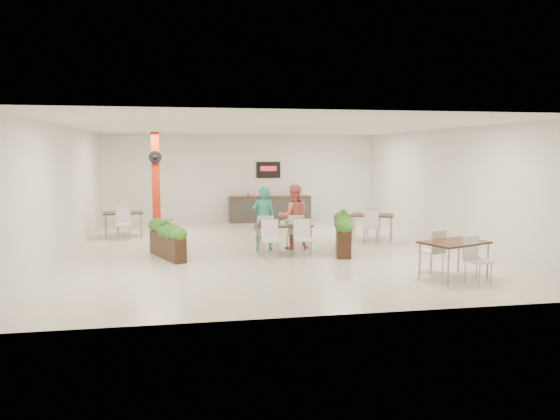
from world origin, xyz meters
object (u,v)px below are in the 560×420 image
object	(u,v)px
service_counter	(270,208)
side_table_c	(454,247)
planter_right	(343,232)
side_table_b	(372,218)
main_table	(283,229)
planter_left	(167,237)
side_table_a	(123,216)
diner_woman	(294,217)
diner_man	(264,218)
red_column	(156,181)

from	to	relation	value
service_counter	side_table_c	bearing A→B (deg)	-76.96
planter_right	side_table_b	xyz separation A→B (m)	(1.41, 1.73, 0.12)
service_counter	main_table	size ratio (longest dim) A/B	1.80
planter_left	side_table_a	xyz separation A→B (m)	(-1.37, 3.63, 0.12)
side_table_a	diner_woman	bearing A→B (deg)	-37.04
diner_woman	planter_left	bearing A→B (deg)	14.02
side_table_a	side_table_c	bearing A→B (deg)	-48.30
main_table	diner_woman	world-z (taller)	diner_woman
diner_man	side_table_c	xyz separation A→B (m)	(3.33, -3.89, -0.20)
side_table_a	planter_right	bearing A→B (deg)	-36.92
red_column	planter_right	xyz separation A→B (m)	(4.84, -4.56, -1.13)
service_counter	diner_woman	world-z (taller)	service_counter
diner_man	diner_woman	bearing A→B (deg)	-177.84
diner_man	side_table_b	world-z (taller)	diner_man
diner_woman	planter_right	xyz separation A→B (m)	(1.15, -0.71, -0.34)
diner_woman	main_table	bearing A→B (deg)	60.10
main_table	side_table_b	bearing A→B (deg)	29.38
diner_woman	planter_right	distance (m)	1.39
diner_woman	planter_left	distance (m)	3.36
diner_man	planter_left	xyz separation A→B (m)	(-2.47, -0.69, -0.33)
diner_man	planter_left	distance (m)	2.59
red_column	side_table_c	bearing A→B (deg)	-51.21
red_column	side_table_a	size ratio (longest dim) A/B	1.94
red_column	service_counter	xyz separation A→B (m)	(4.00, 1.86, -1.15)
planter_left	planter_right	distance (m)	4.42
side_table_c	side_table_a	bearing A→B (deg)	115.04
planter_left	side_table_b	size ratio (longest dim) A/B	1.06
service_counter	main_table	world-z (taller)	service_counter
main_table	diner_man	size ratio (longest dim) A/B	1.00
service_counter	planter_left	xyz separation A→B (m)	(-3.58, -6.40, 0.01)
red_column	diner_woman	bearing A→B (deg)	-46.17
main_table	side_table_c	distance (m)	4.37
service_counter	diner_woman	bearing A→B (deg)	-93.03
planter_left	side_table_c	bearing A→B (deg)	-28.92
diner_man	planter_left	size ratio (longest dim) A/B	0.95
service_counter	side_table_b	world-z (taller)	service_counter
side_table_b	planter_left	bearing A→B (deg)	-139.89
red_column	side_table_a	bearing A→B (deg)	-136.32
side_table_a	diner_man	bearing A→B (deg)	-42.11
diner_woman	side_table_a	bearing A→B (deg)	-30.18
planter_left	side_table_a	distance (m)	3.88
diner_man	diner_woman	world-z (taller)	diner_woman
service_counter	main_table	distance (m)	6.41
service_counter	side_table_c	world-z (taller)	service_counter
side_table_c	service_counter	bearing A→B (deg)	81.69
red_column	planter_left	distance (m)	4.70
main_table	side_table_b	size ratio (longest dim) A/B	1.01
main_table	side_table_c	world-z (taller)	same
diner_woman	side_table_b	world-z (taller)	diner_woman
side_table_a	side_table_b	xyz separation A→B (m)	(7.21, -1.92, 0.01)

